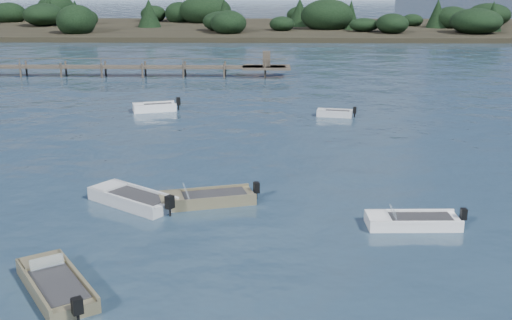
{
  "coord_description": "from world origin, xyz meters",
  "views": [
    {
      "loc": [
        4.17,
        -19.18,
        10.91
      ],
      "look_at": [
        3.54,
        14.0,
        1.0
      ],
      "focal_mm": 45.0,
      "sensor_mm": 36.0,
      "label": 1
    }
  ],
  "objects_px": {
    "tender_far_grey_b": "(335,114)",
    "dinghy_mid_white_b": "(412,223)",
    "tender_far_white": "(155,109)",
    "jetty": "(23,67)",
    "dinghy_near_olive": "(56,287)",
    "dinghy_mid_grey": "(133,201)",
    "dinghy_mid_white_a": "(206,200)"
  },
  "relations": [
    {
      "from": "jetty",
      "to": "tender_far_grey_b",
      "type": "bearing_deg",
      "value": -31.09
    },
    {
      "from": "tender_far_white",
      "to": "dinghy_near_olive",
      "type": "distance_m",
      "value": 29.93
    },
    {
      "from": "dinghy_near_olive",
      "to": "jetty",
      "type": "relative_size",
      "value": 0.07
    },
    {
      "from": "dinghy_mid_grey",
      "to": "tender_far_white",
      "type": "height_order",
      "value": "tender_far_white"
    },
    {
      "from": "dinghy_mid_white_a",
      "to": "jetty",
      "type": "height_order",
      "value": "jetty"
    },
    {
      "from": "dinghy_mid_grey",
      "to": "tender_far_white",
      "type": "bearing_deg",
      "value": 96.84
    },
    {
      "from": "dinghy_mid_white_a",
      "to": "jetty",
      "type": "distance_m",
      "value": 44.43
    },
    {
      "from": "tender_far_grey_b",
      "to": "dinghy_mid_white_b",
      "type": "xyz_separation_m",
      "value": [
        1.26,
        -22.01,
        -0.0
      ]
    },
    {
      "from": "dinghy_mid_grey",
      "to": "dinghy_near_olive",
      "type": "bearing_deg",
      "value": -95.98
    },
    {
      "from": "dinghy_near_olive",
      "to": "tender_far_grey_b",
      "type": "height_order",
      "value": "dinghy_near_olive"
    },
    {
      "from": "dinghy_mid_grey",
      "to": "dinghy_near_olive",
      "type": "distance_m",
      "value": 8.8
    },
    {
      "from": "tender_far_white",
      "to": "dinghy_mid_white_a",
      "type": "relative_size",
      "value": 0.77
    },
    {
      "from": "tender_far_grey_b",
      "to": "dinghy_mid_white_b",
      "type": "bearing_deg",
      "value": -86.73
    },
    {
      "from": "tender_far_white",
      "to": "dinghy_near_olive",
      "type": "height_order",
      "value": "tender_far_white"
    },
    {
      "from": "tender_far_grey_b",
      "to": "dinghy_mid_white_b",
      "type": "distance_m",
      "value": 22.05
    },
    {
      "from": "tender_far_white",
      "to": "dinghy_mid_white_b",
      "type": "relative_size",
      "value": 0.87
    },
    {
      "from": "dinghy_mid_white_a",
      "to": "dinghy_near_olive",
      "type": "relative_size",
      "value": 1.06
    },
    {
      "from": "dinghy_mid_grey",
      "to": "dinghy_mid_white_b",
      "type": "height_order",
      "value": "dinghy_mid_grey"
    },
    {
      "from": "tender_far_white",
      "to": "tender_far_grey_b",
      "type": "relative_size",
      "value": 1.25
    },
    {
      "from": "tender_far_white",
      "to": "dinghy_mid_white_b",
      "type": "bearing_deg",
      "value": -56.82
    },
    {
      "from": "dinghy_near_olive",
      "to": "jetty",
      "type": "height_order",
      "value": "jetty"
    },
    {
      "from": "dinghy_mid_grey",
      "to": "dinghy_mid_white_b",
      "type": "distance_m",
      "value": 13.16
    },
    {
      "from": "tender_far_grey_b",
      "to": "jetty",
      "type": "xyz_separation_m",
      "value": [
        -31.07,
        18.73,
        0.84
      ]
    },
    {
      "from": "tender_far_white",
      "to": "tender_far_grey_b",
      "type": "xyz_separation_m",
      "value": [
        14.2,
        -1.63,
        -0.04
      ]
    },
    {
      "from": "dinghy_near_olive",
      "to": "dinghy_mid_white_a",
      "type": "bearing_deg",
      "value": 63.49
    },
    {
      "from": "tender_far_white",
      "to": "dinghy_mid_white_a",
      "type": "distance_m",
      "value": 21.79
    },
    {
      "from": "tender_far_white",
      "to": "dinghy_mid_white_b",
      "type": "xyz_separation_m",
      "value": [
        15.46,
        -23.64,
        -0.04
      ]
    },
    {
      "from": "dinghy_mid_white_a",
      "to": "jetty",
      "type": "xyz_separation_m",
      "value": [
        -22.96,
        38.02,
        0.84
      ]
    },
    {
      "from": "tender_far_white",
      "to": "dinghy_mid_white_b",
      "type": "distance_m",
      "value": 28.24
    },
    {
      "from": "jetty",
      "to": "dinghy_mid_white_b",
      "type": "bearing_deg",
      "value": -51.57
    },
    {
      "from": "dinghy_mid_grey",
      "to": "dinghy_mid_white_a",
      "type": "distance_m",
      "value": 3.56
    },
    {
      "from": "tender_far_white",
      "to": "jetty",
      "type": "distance_m",
      "value": 24.03
    }
  ]
}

